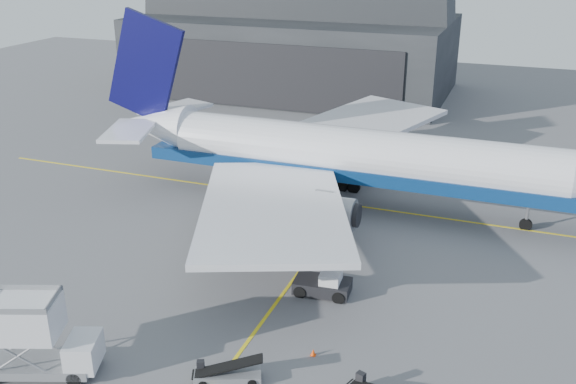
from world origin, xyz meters
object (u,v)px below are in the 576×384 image
at_px(pushback_tug, 324,284).
at_px(belt_loader_a, 227,374).
at_px(airliner, 340,154).
at_px(catering_truck, 32,337).

distance_m(pushback_tug, belt_loader_a, 11.73).
distance_m(airliner, pushback_tug, 17.62).
bearing_deg(airliner, belt_loader_a, -86.98).
relative_size(pushback_tug, belt_loader_a, 1.01).
bearing_deg(pushback_tug, catering_truck, -136.47).
relative_size(catering_truck, belt_loader_a, 1.82).
height_order(pushback_tug, belt_loader_a, pushback_tug).
bearing_deg(catering_truck, airliner, 53.19).
bearing_deg(catering_truck, belt_loader_a, -3.47).
distance_m(catering_truck, belt_loader_a, 11.63).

